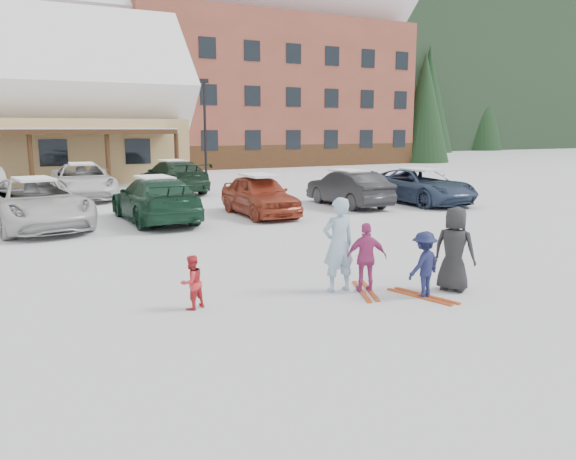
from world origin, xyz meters
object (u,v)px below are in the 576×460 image
alpine_hotel (239,64)px  parked_car_3 (155,199)px  toddler_red (192,282)px  parked_car_5 (349,188)px  adult_skier (338,245)px  parked_car_6 (420,186)px  child_navy (424,265)px  parked_car_4 (260,195)px  parked_car_2 (35,203)px  lamp_post (205,123)px  parked_car_11 (173,177)px  parked_car_10 (82,181)px  child_magenta (366,258)px  bystander_dark (454,249)px

alpine_hotel → parked_car_3: (-14.68, -28.62, -7.89)m
toddler_red → parked_car_5: parked_car_5 is taller
adult_skier → parked_car_6: 13.61m
child_navy → parked_car_5: parked_car_5 is taller
parked_car_4 → parked_car_6: bearing=0.9°
parked_car_2 → parked_car_4: bearing=-15.1°
child_navy → parked_car_6: bearing=-145.2°
adult_skier → toddler_red: (-2.81, 0.21, -0.43)m
lamp_post → parked_car_3: (-6.61, -14.31, -2.64)m
parked_car_5 → parked_car_11: parked_car_11 is taller
parked_car_2 → parked_car_10: 7.49m
alpine_hotel → child_magenta: size_ratio=23.67×
parked_car_11 → alpine_hotel: bearing=-124.4°
toddler_red → parked_car_11: size_ratio=0.18×
toddler_red → bystander_dark: size_ratio=0.58×
parked_car_6 → parked_car_11: size_ratio=0.95×
lamp_post → child_navy: lamp_post is taller
adult_skier → parked_car_3: size_ratio=0.35×
parked_car_2 → parked_car_3: (3.63, -0.43, -0.03)m
child_navy → child_magenta: size_ratio=0.92×
bystander_dark → parked_car_4: 10.33m
parked_car_11 → parked_car_2: bearing=45.7°
parked_car_5 → parked_car_4: bearing=8.2°
alpine_hotel → parked_car_10: size_ratio=5.63×
adult_skier → toddler_red: adult_skier is taller
lamp_post → parked_car_10: (-7.98, -6.74, -2.61)m
child_navy → bystander_dark: (0.80, 0.09, 0.20)m
parked_car_5 → parked_car_10: (-9.16, 7.31, 0.07)m
alpine_hotel → parked_car_11: (-11.79, -20.40, -7.86)m
child_magenta → parked_car_4: bearing=-80.3°
adult_skier → parked_car_10: 17.47m
child_navy → parked_car_10: parked_car_10 is taller
alpine_hotel → parked_car_4: alpine_hotel is taller
alpine_hotel → child_navy: size_ratio=25.61×
parked_car_5 → parked_car_11: bearing=-58.6°
bystander_dark → parked_car_2: bystander_dark is taller
parked_car_5 → adult_skier: bearing=55.8°
alpine_hotel → parked_car_4: bearing=-110.9°
parked_car_2 → child_magenta: bearing=-72.6°
parked_car_11 → parked_car_6: bearing=128.9°
lamp_post → adult_skier: 24.79m
lamp_post → toddler_red: 25.40m
alpine_hotel → child_magenta: 41.56m
parked_car_3 → parked_car_6: parked_car_3 is taller
toddler_red → parked_car_4: 10.60m
bystander_dark → parked_car_6: (7.86, 10.35, -0.10)m
adult_skier → parked_car_6: bearing=-134.2°
toddler_red → parked_car_2: parked_car_2 is taller
parked_car_3 → parked_car_5: bearing=-179.8°
parked_car_3 → parked_car_11: size_ratio=0.96×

